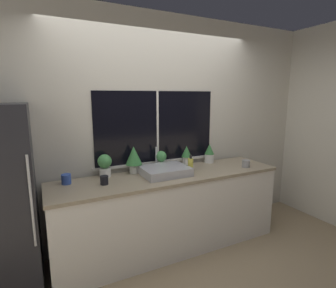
# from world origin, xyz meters

# --- Properties ---
(ground_plane) EXTENTS (14.00, 14.00, 0.00)m
(ground_plane) POSITION_xyz_m (0.00, 0.00, 0.00)
(ground_plane) COLOR #937F60
(wall_back) EXTENTS (8.00, 0.09, 2.70)m
(wall_back) POSITION_xyz_m (0.00, 0.69, 1.35)
(wall_back) COLOR beige
(wall_back) RESTS_ON ground_plane
(wall_right) EXTENTS (0.06, 7.00, 2.70)m
(wall_right) POSITION_xyz_m (2.27, 1.50, 1.35)
(wall_right) COLOR beige
(wall_right) RESTS_ON ground_plane
(counter) EXTENTS (2.61, 0.65, 0.88)m
(counter) POSITION_xyz_m (0.00, 0.31, 0.44)
(counter) COLOR white
(counter) RESTS_ON ground_plane
(sink) EXTENTS (0.51, 0.46, 0.28)m
(sink) POSITION_xyz_m (-0.06, 0.33, 0.93)
(sink) COLOR #ADADB2
(sink) RESTS_ON counter
(potted_plant_far_left) EXTENTS (0.15, 0.15, 0.25)m
(potted_plant_far_left) POSITION_xyz_m (-0.67, 0.55, 1.02)
(potted_plant_far_left) COLOR white
(potted_plant_far_left) RESTS_ON counter
(potted_plant_left) EXTENTS (0.19, 0.19, 0.31)m
(potted_plant_left) POSITION_xyz_m (-0.34, 0.55, 1.07)
(potted_plant_left) COLOR white
(potted_plant_left) RESTS_ON counter
(potted_plant_center) EXTENTS (0.13, 0.13, 0.22)m
(potted_plant_center) POSITION_xyz_m (-0.00, 0.55, 1.01)
(potted_plant_center) COLOR white
(potted_plant_center) RESTS_ON counter
(potted_plant_right) EXTENTS (0.13, 0.13, 0.25)m
(potted_plant_right) POSITION_xyz_m (0.35, 0.55, 1.02)
(potted_plant_right) COLOR white
(potted_plant_right) RESTS_ON counter
(potted_plant_far_right) EXTENTS (0.12, 0.12, 0.25)m
(potted_plant_far_right) POSITION_xyz_m (0.70, 0.55, 1.01)
(potted_plant_far_right) COLOR white
(potted_plant_far_right) RESTS_ON counter
(soap_bottle) EXTENTS (0.06, 0.06, 0.19)m
(soap_bottle) POSITION_xyz_m (0.27, 0.33, 0.96)
(soap_bottle) COLOR #DBD14C
(soap_bottle) RESTS_ON counter
(mug_blue) EXTENTS (0.09, 0.09, 0.10)m
(mug_blue) POSITION_xyz_m (-1.08, 0.49, 0.93)
(mug_blue) COLOR #3351AD
(mug_blue) RESTS_ON counter
(mug_black) EXTENTS (0.08, 0.08, 0.09)m
(mug_black) POSITION_xyz_m (-0.74, 0.30, 0.93)
(mug_black) COLOR black
(mug_black) RESTS_ON counter
(mug_grey) EXTENTS (0.09, 0.09, 0.09)m
(mug_grey) POSITION_xyz_m (0.97, 0.17, 0.93)
(mug_grey) COLOR gray
(mug_grey) RESTS_ON counter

